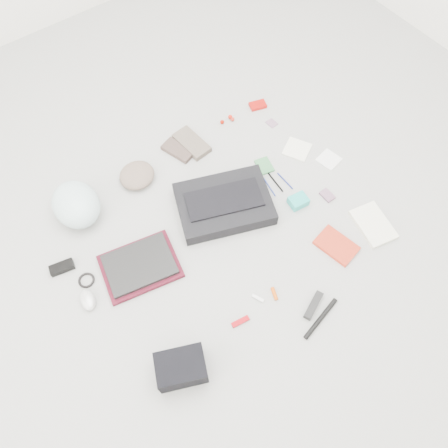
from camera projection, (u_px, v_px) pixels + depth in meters
ground_plane at (224, 229)px, 2.25m from camera, size 4.00×4.00×0.00m
messenger_bag at (224, 204)px, 2.27m from camera, size 0.57×0.49×0.08m
bag_flap at (224, 199)px, 2.24m from camera, size 0.42×0.30×0.01m
laptop_sleeve at (140, 266)px, 2.13m from camera, size 0.41×0.34×0.03m
laptop at (139, 265)px, 2.11m from camera, size 0.37×0.30×0.02m
bike_helmet at (76, 204)px, 2.22m from camera, size 0.24×0.30×0.17m
beanie at (137, 175)px, 2.37m from camera, size 0.25×0.25×0.07m
mitten_left at (178, 150)px, 2.48m from camera, size 0.14×0.20×0.03m
mitten_right at (192, 143)px, 2.50m from camera, size 0.13×0.23×0.03m
power_brick at (62, 267)px, 2.13m from camera, size 0.12×0.08×0.03m
cable_coil at (86, 280)px, 2.11m from camera, size 0.10×0.10×0.01m
mouse at (88, 300)px, 2.04m from camera, size 0.09×0.12×0.04m
camera_bag at (181, 368)px, 1.85m from camera, size 0.25×0.22×0.14m
multitool at (240, 321)px, 2.01m from camera, size 0.09×0.04×0.01m
toiletry_tube_white at (258, 298)px, 2.06m from camera, size 0.04×0.06×0.02m
toiletry_tube_orange at (274, 294)px, 2.07m from camera, size 0.04×0.07×0.02m
u_lock at (313, 305)px, 2.04m from camera, size 0.15×0.09×0.03m
bike_pump at (321, 319)px, 2.01m from camera, size 0.24×0.07×0.02m
book_red at (336, 245)px, 2.19m from camera, size 0.17×0.22×0.02m
book_white at (373, 225)px, 2.25m from camera, size 0.20×0.26×0.02m
notepad at (264, 166)px, 2.43m from camera, size 0.10×0.12×0.01m
pen_blue at (270, 187)px, 2.37m from camera, size 0.03×0.13×0.01m
pen_black at (275, 181)px, 2.39m from camera, size 0.02×0.16×0.01m
pen_navy at (285, 181)px, 2.39m from camera, size 0.01×0.13×0.01m
accordion_wallet at (298, 201)px, 2.30m from camera, size 0.10×0.09×0.05m
card_deck at (327, 195)px, 2.34m from camera, size 0.05×0.08×0.01m
napkin_top at (297, 149)px, 2.49m from camera, size 0.19×0.19×0.01m
napkin_bottom at (329, 159)px, 2.46m from camera, size 0.13×0.13×0.01m
lollipop_a at (222, 122)px, 2.58m from camera, size 0.03×0.03×0.02m
lollipop_b at (230, 117)px, 2.60m from camera, size 0.03×0.03×0.03m
lollipop_c at (232, 119)px, 2.59m from camera, size 0.03×0.03×0.02m
altoids_tin at (258, 105)px, 2.65m from camera, size 0.11×0.09×0.02m
stamp_sheet at (272, 123)px, 2.59m from camera, size 0.06×0.06×0.00m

